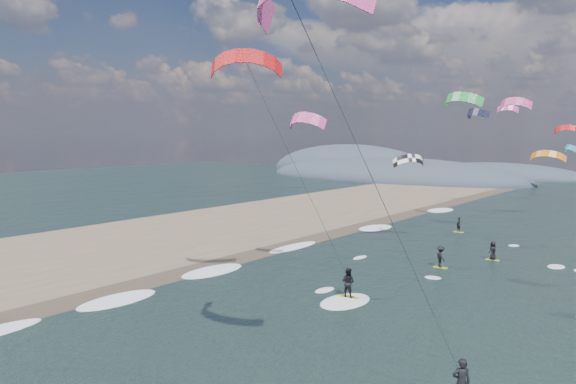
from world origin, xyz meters
The scene contains 9 objects.
ground centered at (0.00, 0.00, 0.00)m, with size 260.00×260.00×0.00m, color black.
sand_strip centered at (-24.00, 10.00, 0.00)m, with size 26.00×240.00×0.00m, color brown.
wet_sand_strip centered at (-12.00, 10.00, 0.00)m, with size 3.00×240.00×0.00m, color #382D23.
coastal_hills centered at (-44.84, 107.86, 0.00)m, with size 80.00×41.00×15.00m.
kitesurfer_near_a centered at (9.13, 0.55, 12.77)m, with size 8.09×8.67×16.33m.
kitesurfer_near_b centered at (-1.18, 11.07, 10.69)m, with size 7.32×9.21×15.87m.
far_kitesurfers centered at (2.63, 30.96, 0.84)m, with size 8.24×17.10×1.73m.
bg_kite_field centered at (0.15, 54.34, 11.50)m, with size 10.45×76.92×7.83m.
shoreline_surf centered at (-10.80, 14.75, 0.00)m, with size 2.40×79.40×0.11m.
Camera 1 is at (19.78, -14.81, 10.62)m, focal length 35.00 mm.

